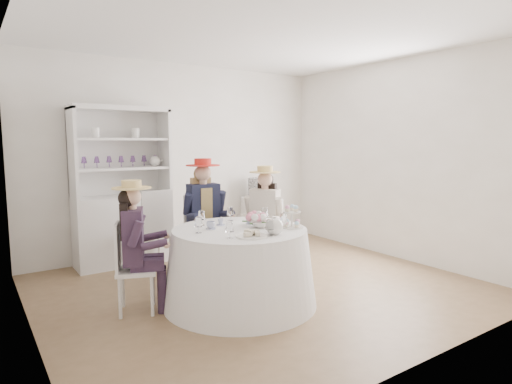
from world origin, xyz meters
TOP-DOWN VIEW (x-y plane):
  - ground at (0.00, 0.00)m, footprint 4.50×4.50m
  - ceiling at (0.00, 0.00)m, footprint 4.50×4.50m
  - wall_back at (0.00, 2.00)m, footprint 4.50×0.00m
  - wall_front at (0.00, -2.00)m, footprint 4.50×0.00m
  - wall_left at (-2.25, 0.00)m, footprint 0.00×4.50m
  - wall_right at (2.25, 0.00)m, footprint 0.00×4.50m
  - tea_table at (-0.45, -0.27)m, footprint 1.52×1.52m
  - hutch at (-0.97, 1.77)m, footprint 1.33×0.76m
  - side_table at (1.12, 1.70)m, footprint 0.60×0.60m
  - hatbox at (1.12, 1.70)m, footprint 0.34×0.34m
  - guest_left at (-1.36, 0.09)m, footprint 0.52×0.47m
  - guest_mid at (-0.33, 0.71)m, footprint 0.52×0.53m
  - guest_right at (0.30, 0.37)m, footprint 0.56×0.53m
  - spare_chair at (-0.76, 1.21)m, footprint 0.44×0.44m
  - teacup_a at (-0.69, -0.13)m, footprint 0.11×0.11m
  - teacup_b at (-0.52, -0.02)m, footprint 0.08×0.08m
  - teacup_c at (-0.23, -0.12)m, footprint 0.10×0.10m
  - flower_bowl at (-0.24, -0.34)m, footprint 0.23×0.23m
  - flower_arrangement at (-0.25, -0.26)m, footprint 0.19×0.19m
  - table_teapot at (-0.31, -0.66)m, footprint 0.23×0.16m
  - sandwich_plate at (-0.55, -0.64)m, footprint 0.29×0.29m
  - cupcake_stand at (0.01, -0.51)m, footprint 0.23×0.23m
  - stemware_set at (-0.45, -0.27)m, footprint 0.91×0.91m

SIDE VIEW (x-z plane):
  - ground at x=0.00m, z-range 0.00..0.00m
  - side_table at x=1.12m, z-range 0.00..0.72m
  - tea_table at x=-0.45m, z-range 0.00..0.75m
  - spare_chair at x=-0.76m, z-range 0.04..1.06m
  - guest_left at x=-1.36m, z-range 0.08..1.33m
  - hutch at x=-0.97m, z-range -0.29..1.75m
  - guest_right at x=0.30m, z-range 0.08..1.40m
  - sandwich_plate at x=-0.55m, z-range 0.74..0.80m
  - flower_bowl at x=-0.24m, z-range 0.76..0.81m
  - teacup_b at x=-0.52m, z-range 0.76..0.81m
  - teacup_c at x=-0.23m, z-range 0.76..0.82m
  - teacup_a at x=-0.69m, z-range 0.76..0.82m
  - guest_mid at x=-0.33m, z-range 0.09..1.50m
  - table_teapot at x=-0.31m, z-range 0.74..0.91m
  - stemware_set at x=-0.45m, z-range 0.76..0.91m
  - cupcake_stand at x=0.01m, z-range 0.73..0.95m
  - flower_arrangement at x=-0.25m, z-range 0.81..0.88m
  - hatbox at x=1.12m, z-range 0.72..1.03m
  - wall_back at x=0.00m, z-range -0.90..3.60m
  - wall_front at x=0.00m, z-range -0.90..3.60m
  - wall_left at x=-2.25m, z-range -0.90..3.60m
  - wall_right at x=2.25m, z-range -0.90..3.60m
  - ceiling at x=0.00m, z-range 2.70..2.70m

